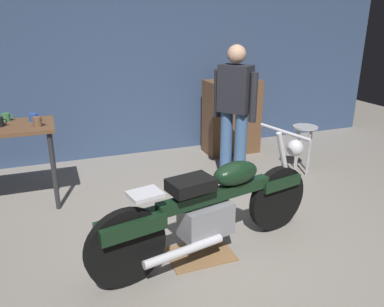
{
  "coord_description": "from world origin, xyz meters",
  "views": [
    {
      "loc": [
        -1.33,
        -2.68,
        1.93
      ],
      "look_at": [
        -0.05,
        0.7,
        0.65
      ],
      "focal_mm": 35.29,
      "sensor_mm": 36.0,
      "label": 1
    }
  ],
  "objects_px": {
    "mug_brown_stoneware": "(38,122)",
    "person_standing": "(235,108)",
    "mug_blue_enamel": "(34,117)",
    "mug_green_speckled": "(6,117)",
    "mug_black_matte": "(0,122)",
    "wooden_dresser": "(232,117)",
    "motorcycle": "(213,206)",
    "shop_stool": "(304,137)"
  },
  "relations": [
    {
      "from": "mug_brown_stoneware",
      "to": "person_standing",
      "type": "bearing_deg",
      "value": -1.29
    },
    {
      "from": "mug_black_matte",
      "to": "mug_brown_stoneware",
      "type": "bearing_deg",
      "value": -20.84
    },
    {
      "from": "shop_stool",
      "to": "mug_green_speckled",
      "type": "relative_size",
      "value": 5.47
    },
    {
      "from": "mug_black_matte",
      "to": "mug_blue_enamel",
      "type": "distance_m",
      "value": 0.34
    },
    {
      "from": "motorcycle",
      "to": "mug_green_speckled",
      "type": "bearing_deg",
      "value": 120.76
    },
    {
      "from": "mug_green_speckled",
      "to": "mug_black_matte",
      "type": "distance_m",
      "value": 0.22
    },
    {
      "from": "shop_stool",
      "to": "mug_green_speckled",
      "type": "height_order",
      "value": "mug_green_speckled"
    },
    {
      "from": "motorcycle",
      "to": "mug_brown_stoneware",
      "type": "xyz_separation_m",
      "value": [
        -1.33,
        1.45,
        0.5
      ]
    },
    {
      "from": "wooden_dresser",
      "to": "person_standing",
      "type": "bearing_deg",
      "value": -115.2
    },
    {
      "from": "mug_black_matte",
      "to": "motorcycle",
      "type": "bearing_deg",
      "value": -43.31
    },
    {
      "from": "mug_black_matte",
      "to": "wooden_dresser",
      "type": "bearing_deg",
      "value": 14.55
    },
    {
      "from": "motorcycle",
      "to": "mug_green_speckled",
      "type": "distance_m",
      "value": 2.5
    },
    {
      "from": "wooden_dresser",
      "to": "mug_black_matte",
      "type": "height_order",
      "value": "wooden_dresser"
    },
    {
      "from": "mug_green_speckled",
      "to": "motorcycle",
      "type": "bearing_deg",
      "value": -47.73
    },
    {
      "from": "mug_green_speckled",
      "to": "mug_blue_enamel",
      "type": "relative_size",
      "value": 0.97
    },
    {
      "from": "wooden_dresser",
      "to": "mug_black_matte",
      "type": "xyz_separation_m",
      "value": [
        -3.04,
        -0.79,
        0.4
      ]
    },
    {
      "from": "motorcycle",
      "to": "shop_stool",
      "type": "xyz_separation_m",
      "value": [
        1.86,
        1.27,
        0.05
      ]
    },
    {
      "from": "mug_black_matte",
      "to": "mug_brown_stoneware",
      "type": "relative_size",
      "value": 0.91
    },
    {
      "from": "motorcycle",
      "to": "shop_stool",
      "type": "height_order",
      "value": "motorcycle"
    },
    {
      "from": "shop_stool",
      "to": "wooden_dresser",
      "type": "distance_m",
      "value": 1.22
    },
    {
      "from": "person_standing",
      "to": "mug_blue_enamel",
      "type": "distance_m",
      "value": 2.28
    },
    {
      "from": "shop_stool",
      "to": "mug_black_matte",
      "type": "relative_size",
      "value": 5.89
    },
    {
      "from": "shop_stool",
      "to": "wooden_dresser",
      "type": "height_order",
      "value": "wooden_dresser"
    },
    {
      "from": "mug_green_speckled",
      "to": "mug_black_matte",
      "type": "height_order",
      "value": "mug_black_matte"
    },
    {
      "from": "mug_brown_stoneware",
      "to": "mug_blue_enamel",
      "type": "distance_m",
      "value": 0.24
    },
    {
      "from": "motorcycle",
      "to": "mug_black_matte",
      "type": "height_order",
      "value": "mug_black_matte"
    },
    {
      "from": "person_standing",
      "to": "shop_stool",
      "type": "relative_size",
      "value": 2.61
    },
    {
      "from": "shop_stool",
      "to": "mug_black_matte",
      "type": "xyz_separation_m",
      "value": [
        -3.54,
        0.32,
        0.45
      ]
    },
    {
      "from": "mug_blue_enamel",
      "to": "mug_green_speckled",
      "type": "bearing_deg",
      "value": 156.98
    },
    {
      "from": "mug_brown_stoneware",
      "to": "mug_green_speckled",
      "type": "bearing_deg",
      "value": 131.8
    },
    {
      "from": "shop_stool",
      "to": "mug_brown_stoneware",
      "type": "xyz_separation_m",
      "value": [
        -3.18,
        0.19,
        0.45
      ]
    },
    {
      "from": "person_standing",
      "to": "mug_black_matte",
      "type": "distance_m",
      "value": 2.59
    },
    {
      "from": "motorcycle",
      "to": "person_standing",
      "type": "bearing_deg",
      "value": 46.02
    },
    {
      "from": "mug_brown_stoneware",
      "to": "mug_blue_enamel",
      "type": "xyz_separation_m",
      "value": [
        -0.04,
        0.24,
        -0.01
      ]
    },
    {
      "from": "wooden_dresser",
      "to": "mug_green_speckled",
      "type": "relative_size",
      "value": 9.4
    },
    {
      "from": "mug_blue_enamel",
      "to": "mug_brown_stoneware",
      "type": "bearing_deg",
      "value": -80.42
    },
    {
      "from": "motorcycle",
      "to": "shop_stool",
      "type": "distance_m",
      "value": 2.25
    },
    {
      "from": "person_standing",
      "to": "mug_black_matte",
      "type": "xyz_separation_m",
      "value": [
        -2.58,
        0.19,
        0.02
      ]
    },
    {
      "from": "mug_brown_stoneware",
      "to": "wooden_dresser",
      "type": "bearing_deg",
      "value": 19.07
    },
    {
      "from": "wooden_dresser",
      "to": "mug_blue_enamel",
      "type": "xyz_separation_m",
      "value": [
        -2.72,
        -0.69,
        0.39
      ]
    },
    {
      "from": "wooden_dresser",
      "to": "mug_brown_stoneware",
      "type": "xyz_separation_m",
      "value": [
        -2.68,
        -0.93,
        0.4
      ]
    },
    {
      "from": "mug_black_matte",
      "to": "mug_blue_enamel",
      "type": "height_order",
      "value": "mug_black_matte"
    }
  ]
}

